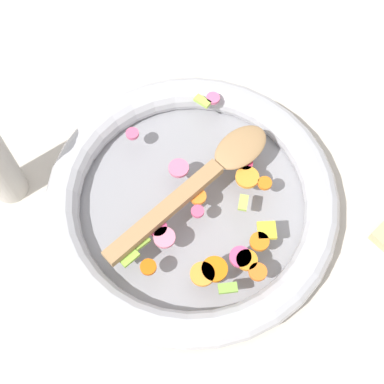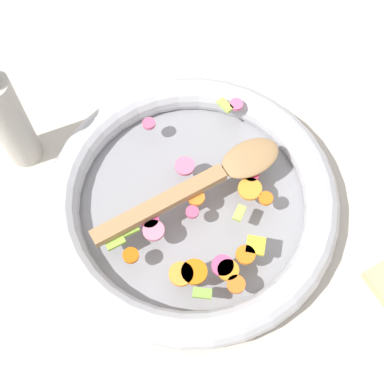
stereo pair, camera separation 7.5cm
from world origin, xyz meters
The scene contains 5 objects.
ground_plane centered at (0.00, 0.00, 0.00)m, with size 4.00×4.00×0.00m, color beige.
skillet centered at (0.00, 0.00, 0.02)m, with size 0.43×0.43×0.05m.
chopped_vegetables centered at (0.05, -0.01, 0.05)m, with size 0.30×0.29×0.01m.
wooden_spoon centered at (0.00, 0.03, 0.06)m, with size 0.06×0.29×0.01m.
pepper_mill centered at (-0.21, -0.18, 0.09)m, with size 0.05×0.05×0.21m.
Camera 2 is at (0.28, -0.16, 0.73)m, focal length 50.00 mm.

